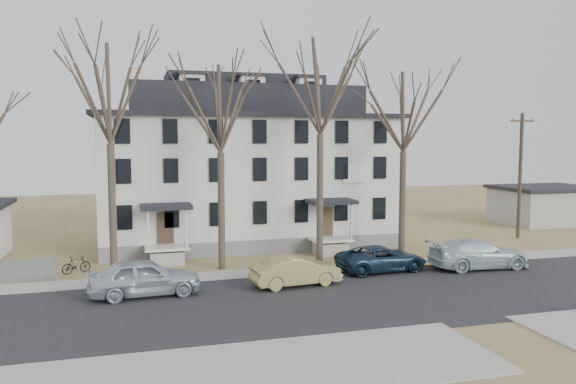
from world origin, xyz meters
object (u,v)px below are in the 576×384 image
object	(u,v)px
car_tan	(296,272)
tree_mid_right	(404,106)
tree_center	(321,79)
bicycle_right	(76,265)
car_navy	(381,259)
boarding_house	(245,169)
bicycle_left	(166,256)
car_white	(478,254)
tree_far_left	(109,86)
utility_pole_far	(520,174)
tree_mid_left	(220,102)
car_silver	(145,278)

from	to	relation	value
car_tan	tree_mid_right	bearing A→B (deg)	-66.50
tree_center	bicycle_right	world-z (taller)	tree_center
car_navy	boarding_house	bearing A→B (deg)	22.06
tree_center	bicycle_right	distance (m)	17.60
tree_mid_right	bicycle_left	xyz separation A→B (m)	(-14.55, 2.37, -9.17)
car_white	tree_mid_right	bearing A→B (deg)	37.51
tree_mid_right	boarding_house	bearing A→B (deg)	136.19
boarding_house	tree_far_left	bearing A→B (deg)	-137.82
boarding_house	bicycle_left	xyz separation A→B (m)	(-6.05, -5.78, -4.95)
utility_pole_far	boarding_house	bearing A→B (deg)	169.08
car_navy	car_white	world-z (taller)	car_white
car_white	car_navy	bearing A→B (deg)	83.69
tree_mid_right	car_white	bearing A→B (deg)	-54.95
tree_far_left	tree_mid_right	world-z (taller)	tree_far_left
tree_center	car_navy	bearing A→B (deg)	-50.34
bicycle_left	car_white	bearing A→B (deg)	-99.06
tree_far_left	bicycle_left	xyz separation A→B (m)	(2.95, 2.37, -9.92)
utility_pole_far	car_tan	bearing A→B (deg)	-155.93
car_white	bicycle_left	bearing A→B (deg)	72.19
utility_pole_far	tree_center	bearing A→B (deg)	-166.50
tree_mid_left	tree_mid_right	world-z (taller)	same
car_tan	bicycle_left	bearing A→B (deg)	32.86
tree_far_left	tree_center	xyz separation A→B (m)	(12.00, 0.00, 0.74)
car_navy	car_white	distance (m)	5.78
tree_mid_right	utility_pole_far	distance (m)	13.55
utility_pole_far	car_white	xyz separation A→B (m)	(-9.16, -8.25, -4.06)
bicycle_right	utility_pole_far	bearing A→B (deg)	-109.91
utility_pole_far	car_silver	xyz separation A→B (m)	(-27.97, -9.00, -4.01)
boarding_house	bicycle_right	world-z (taller)	boarding_house
tree_mid_left	tree_mid_right	size ratio (longest dim) A/B	1.00
tree_center	utility_pole_far	distance (m)	19.03
tree_mid_left	car_tan	world-z (taller)	tree_mid_left
tree_center	bicycle_left	bearing A→B (deg)	165.30
tree_far_left	car_navy	world-z (taller)	tree_far_left
car_white	boarding_house	bearing A→B (deg)	45.37
car_navy	bicycle_right	world-z (taller)	car_navy
tree_center	bicycle_right	size ratio (longest dim) A/B	9.00
tree_center	car_silver	bearing A→B (deg)	-155.39
car_silver	car_tan	world-z (taller)	car_silver
bicycle_left	tree_mid_left	bearing A→B (deg)	-116.72
tree_far_left	car_tan	bearing A→B (deg)	-28.76
tree_mid_left	car_white	distance (m)	17.28
car_navy	bicycle_right	size ratio (longest dim) A/B	3.18
tree_mid_right	car_navy	xyz separation A→B (m)	(-2.88, -3.16, -8.88)
tree_far_left	car_white	xyz separation A→B (m)	(20.34, -4.05, -9.50)
boarding_house	car_tan	size ratio (longest dim) A/B	4.51
boarding_house	car_navy	xyz separation A→B (m)	(5.62, -11.32, -4.66)
tree_mid_right	utility_pole_far	bearing A→B (deg)	19.29
tree_mid_left	car_tan	size ratio (longest dim) A/B	2.76
car_silver	bicycle_left	bearing A→B (deg)	-14.90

